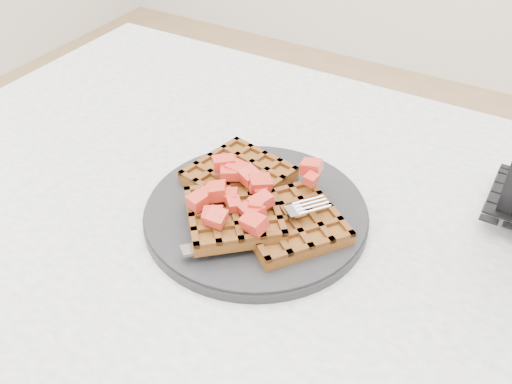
# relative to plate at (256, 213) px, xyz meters

# --- Properties ---
(table) EXTENTS (1.20, 0.80, 0.75)m
(table) POSITION_rel_plate_xyz_m (0.08, -0.02, -0.12)
(table) COLOR silver
(table) RESTS_ON ground
(plate) EXTENTS (0.26, 0.26, 0.02)m
(plate) POSITION_rel_plate_xyz_m (0.00, 0.00, 0.00)
(plate) COLOR black
(plate) RESTS_ON table
(waffles) EXTENTS (0.23, 0.21, 0.03)m
(waffles) POSITION_rel_plate_xyz_m (0.00, -0.00, 0.02)
(waffles) COLOR brown
(waffles) RESTS_ON plate
(strawberry_pile) EXTENTS (0.15, 0.15, 0.02)m
(strawberry_pile) POSITION_rel_plate_xyz_m (0.00, 0.00, 0.05)
(strawberry_pile) COLOR #A5170E
(strawberry_pile) RESTS_ON waffles
(fork) EXTENTS (0.13, 0.16, 0.02)m
(fork) POSITION_rel_plate_xyz_m (0.04, -0.04, 0.02)
(fork) COLOR silver
(fork) RESTS_ON plate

